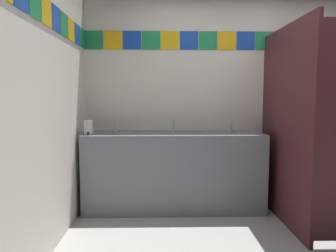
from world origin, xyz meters
TOP-DOWN VIEW (x-y plane):
  - wall_back at (0.00, 1.55)m, footprint 3.66×0.09m
  - wall_side at (-1.87, -0.00)m, footprint 0.09×3.02m
  - vanity_counter at (-0.77, 1.23)m, footprint 2.03×0.57m
  - faucet_left at (-1.44, 1.32)m, footprint 0.04×0.10m
  - faucet_center at (-0.77, 1.32)m, footprint 0.04×0.10m
  - faucet_right at (-0.09, 1.32)m, footprint 0.04×0.10m
  - soap_dispenser at (-1.70, 1.06)m, footprint 0.09×0.09m
  - stall_divider at (0.54, 0.60)m, footprint 0.92×1.33m
  - toilet at (0.91, 1.02)m, footprint 0.39×0.49m

SIDE VIEW (x-z plane):
  - toilet at x=0.91m, z-range -0.07..0.67m
  - vanity_counter at x=-0.77m, z-range 0.01..0.91m
  - faucet_left at x=-1.44m, z-range 0.88..1.02m
  - faucet_center at x=-0.77m, z-range 0.88..1.02m
  - faucet_right at x=-0.09m, z-range 0.88..1.02m
  - soap_dispenser at x=-1.70m, z-range 0.89..1.05m
  - stall_divider at x=0.54m, z-range 0.00..2.02m
  - wall_side at x=-1.87m, z-range 0.01..2.60m
  - wall_back at x=0.00m, z-range 0.01..2.60m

